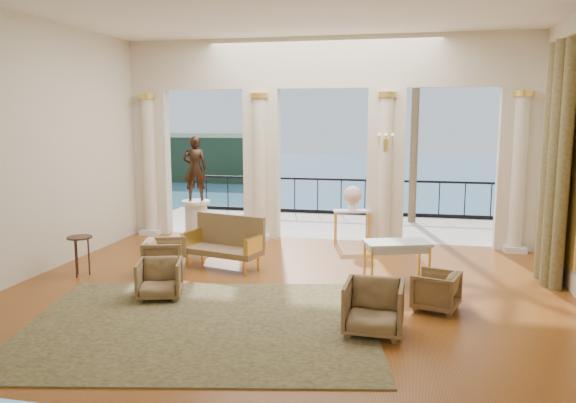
% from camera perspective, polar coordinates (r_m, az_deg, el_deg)
% --- Properties ---
extents(floor, '(9.00, 9.00, 0.00)m').
position_cam_1_polar(floor, '(9.18, -0.35, -9.11)').
color(floor, '#54260B').
rests_on(floor, ground).
extents(room_walls, '(9.00, 9.00, 9.00)m').
position_cam_1_polar(room_walls, '(7.65, -2.24, 9.23)').
color(room_walls, beige).
rests_on(room_walls, ground).
extents(arcade, '(9.00, 0.56, 4.50)m').
position_cam_1_polar(arcade, '(12.50, 3.53, 7.65)').
color(arcade, beige).
rests_on(arcade, ground).
extents(terrace, '(10.00, 3.60, 0.10)m').
position_cam_1_polar(terrace, '(14.73, 4.62, -2.52)').
color(terrace, '#A49C86').
rests_on(terrace, ground).
extents(balustrade, '(9.00, 0.06, 1.03)m').
position_cam_1_polar(balustrade, '(16.22, 5.41, 0.15)').
color(balustrade, black).
rests_on(balustrade, terrace).
extents(palm_tree, '(2.00, 2.00, 4.50)m').
position_cam_1_polar(palm_tree, '(15.18, 12.96, 13.33)').
color(palm_tree, '#4C3823').
rests_on(palm_tree, terrace).
extents(headland, '(22.00, 18.00, 6.00)m').
position_cam_1_polar(headland, '(84.97, -9.77, 4.65)').
color(headland, black).
rests_on(headland, sea).
extents(sea, '(160.00, 160.00, 0.00)m').
position_cam_1_polar(sea, '(69.12, 10.67, 1.22)').
color(sea, teal).
rests_on(sea, ground).
extents(curtain, '(0.33, 1.40, 4.09)m').
position_cam_1_polar(curtain, '(10.33, 25.57, 3.47)').
color(curtain, '#494424').
rests_on(curtain, ground).
extents(window_frame, '(0.04, 1.60, 3.40)m').
position_cam_1_polar(window_frame, '(10.37, 26.60, 3.87)').
color(window_frame, gold).
rests_on(window_frame, room_walls).
extents(wall_sconce, '(0.30, 0.11, 0.33)m').
position_cam_1_polar(wall_sconce, '(12.06, 9.90, 5.81)').
color(wall_sconce, gold).
rests_on(wall_sconce, arcade).
extents(rug, '(5.32, 4.50, 0.02)m').
position_cam_1_polar(rug, '(7.89, -8.86, -12.18)').
color(rug, '#30341C').
rests_on(rug, ground).
extents(armchair_a, '(0.81, 0.78, 0.67)m').
position_cam_1_polar(armchair_a, '(8.97, -12.92, -7.50)').
color(armchair_a, '#443919').
rests_on(armchair_a, ground).
extents(armchair_b, '(0.77, 0.72, 0.77)m').
position_cam_1_polar(armchair_b, '(7.46, 8.70, -10.36)').
color(armchair_b, '#443919').
rests_on(armchair_b, ground).
extents(armchair_c, '(0.72, 0.75, 0.63)m').
position_cam_1_polar(armchair_c, '(8.53, 14.79, -8.60)').
color(armchair_c, '#443919').
rests_on(armchair_c, ground).
extents(armchair_d, '(0.81, 0.84, 0.71)m').
position_cam_1_polar(armchair_d, '(10.25, -12.41, -5.36)').
color(armchair_d, '#443919').
rests_on(armchair_d, ground).
extents(settee, '(1.58, 0.98, 0.97)m').
position_cam_1_polar(settee, '(10.55, -6.38, -4.09)').
color(settee, '#443919').
rests_on(settee, ground).
extents(game_table, '(1.20, 0.89, 0.73)m').
position_cam_1_polar(game_table, '(9.57, 11.01, -4.46)').
color(game_table, '#9AB1C0').
rests_on(game_table, ground).
extents(pedestal, '(0.61, 0.61, 1.12)m').
position_cam_1_polar(pedestal, '(11.56, -9.28, -2.74)').
color(pedestal, silver).
rests_on(pedestal, ground).
extents(statue, '(0.55, 0.44, 1.29)m').
position_cam_1_polar(statue, '(11.38, -9.43, 3.32)').
color(statue, black).
rests_on(statue, pedestal).
extents(console_table, '(0.87, 0.51, 0.77)m').
position_cam_1_polar(console_table, '(12.33, 6.54, -1.48)').
color(console_table, silver).
rests_on(console_table, ground).
extents(urn, '(0.40, 0.40, 0.53)m').
position_cam_1_polar(urn, '(12.26, 6.57, 0.52)').
color(urn, white).
rests_on(urn, console_table).
extents(side_table, '(0.44, 0.44, 0.71)m').
position_cam_1_polar(side_table, '(10.56, -20.40, -3.89)').
color(side_table, black).
rests_on(side_table, ground).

